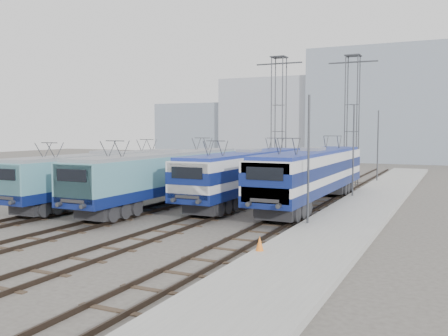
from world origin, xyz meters
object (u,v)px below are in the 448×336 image
at_px(mast_front, 308,162).
at_px(mast_rear, 378,147).
at_px(locomotive_center_left, 163,174).
at_px(mast_mid, 353,153).
at_px(locomotive_center_right, 248,171).
at_px(locomotive_far_right, 312,172).
at_px(safety_cone, 260,243).
at_px(catenary_tower_east, 352,114).
at_px(catenary_tower_west, 279,114).
at_px(locomotive_far_left, 103,173).

distance_m(mast_front, mast_rear, 24.00).
bearing_deg(locomotive_center_left, mast_mid, 39.38).
height_order(locomotive_center_right, locomotive_far_right, locomotive_far_right).
relative_size(locomotive_far_right, safety_cone, 30.84).
relative_size(mast_front, mast_mid, 1.00).
xyz_separation_m(locomotive_center_left, locomotive_far_right, (9.00, 4.46, 0.13)).
bearing_deg(locomotive_far_right, catenary_tower_east, 90.99).
relative_size(catenary_tower_east, safety_cone, 19.99).
relative_size(locomotive_center_left, mast_mid, 2.55).
bearing_deg(mast_rear, safety_cone, -90.19).
bearing_deg(mast_front, locomotive_center_right, 131.91).
height_order(mast_front, mast_rear, same).
height_order(catenary_tower_west, mast_front, catenary_tower_west).
bearing_deg(locomotive_center_left, mast_rear, 62.57).
xyz_separation_m(catenary_tower_west, mast_front, (8.60, -20.00, -3.14)).
bearing_deg(locomotive_center_right, locomotive_far_right, 6.06).
bearing_deg(locomotive_far_left, catenary_tower_west, 69.02).
xyz_separation_m(locomotive_far_right, mast_mid, (1.85, 4.45, 1.14)).
bearing_deg(locomotive_far_right, catenary_tower_west, 118.47).
distance_m(locomotive_center_right, catenary_tower_west, 13.83).
bearing_deg(mast_rear, catenary_tower_east, -136.40).
height_order(locomotive_far_left, safety_cone, locomotive_far_left).
bearing_deg(catenary_tower_east, locomotive_far_right, -89.01).
bearing_deg(locomotive_far_left, mast_mid, 32.04).
xyz_separation_m(locomotive_far_left, locomotive_center_left, (4.50, 0.70, 0.07)).
bearing_deg(mast_rear, mast_mid, -90.00).
relative_size(locomotive_center_left, catenary_tower_east, 1.49).
height_order(mast_rear, safety_cone, mast_rear).
height_order(catenary_tower_west, catenary_tower_east, same).
height_order(locomotive_far_right, mast_rear, mast_rear).
bearing_deg(catenary_tower_west, locomotive_far_right, -61.53).
bearing_deg(catenary_tower_west, locomotive_far_left, -110.98).
xyz_separation_m(catenary_tower_east, mast_front, (2.10, -22.00, -3.14)).
relative_size(locomotive_far_right, catenary_tower_west, 1.54).
bearing_deg(safety_cone, mast_front, 89.14).
relative_size(locomotive_far_right, mast_front, 2.64).
bearing_deg(locomotive_far_right, locomotive_center_right, -173.94).
bearing_deg(locomotive_center_left, mast_front, -15.92).
bearing_deg(mast_mid, catenary_tower_west, 137.07).
height_order(locomotive_center_right, catenary_tower_west, catenary_tower_west).
xyz_separation_m(catenary_tower_east, safety_cone, (2.00, -28.68, -6.04)).
height_order(locomotive_center_right, safety_cone, locomotive_center_right).
bearing_deg(catenary_tower_west, locomotive_center_right, -80.13).
relative_size(catenary_tower_west, safety_cone, 19.99).
relative_size(locomotive_center_left, mast_front, 2.55).
bearing_deg(mast_rear, locomotive_far_right, -96.42).
relative_size(locomotive_center_right, mast_mid, 2.53).
distance_m(locomotive_center_left, safety_cone, 14.62).
relative_size(locomotive_center_left, safety_cone, 29.78).
relative_size(locomotive_center_right, safety_cone, 29.53).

